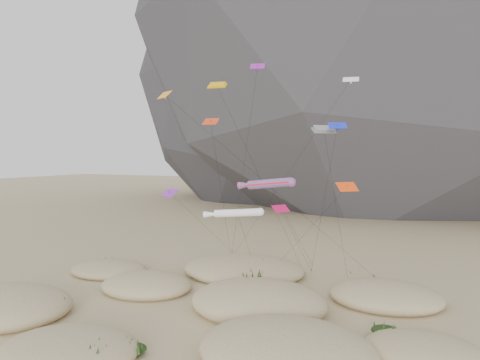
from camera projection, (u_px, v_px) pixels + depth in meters
ground at (201, 321)px, 44.69m from camera, size 500.00×500.00×0.00m
dunes at (207, 301)px, 48.62m from camera, size 50.88×40.78×3.94m
dune_grass at (209, 300)px, 48.53m from camera, size 41.47×30.59×1.54m
kite_stakes at (303, 268)px, 65.25m from camera, size 21.94×4.46×0.30m
rainbow_tube_kite at (268, 184)px, 50.70m from camera, size 7.03×18.47×13.57m
white_tube_kite at (235, 213)px, 56.49m from camera, size 7.61×11.59×9.62m
orange_parafoil at (218, 88)px, 62.07m from camera, size 11.16×7.46×25.63m
multi_parafoil at (324, 131)px, 49.44m from camera, size 2.62×12.74×19.08m
delta_kites at (257, 147)px, 53.73m from camera, size 24.52×18.98×26.41m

